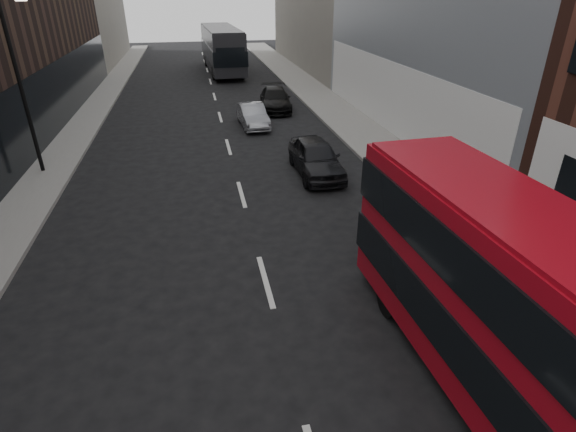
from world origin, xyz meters
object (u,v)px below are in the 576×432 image
car_a (316,157)px  car_c (275,99)px  red_bus (529,318)px  grey_bus (222,48)px  car_b (253,116)px  street_lamp (20,76)px

car_a → car_c: bearing=88.5°
red_bus → car_a: size_ratio=2.23×
car_a → car_c: 11.66m
grey_bus → car_b: bearing=-91.6°
street_lamp → car_a: bearing=-11.9°
street_lamp → car_c: street_lamp is taller
grey_bus → car_a: (1.96, -27.12, -1.37)m
street_lamp → car_a: (11.67, -2.46, -3.42)m
car_a → car_b: car_a is taller
street_lamp → red_bus: bearing=-51.3°
red_bus → car_b: 20.80m
car_a → street_lamp: bearing=168.2°
red_bus → car_a: 12.75m
street_lamp → car_c: size_ratio=1.47×
car_b → car_c: 4.20m
red_bus → grey_bus: bearing=91.2°
car_a → red_bus: bearing=-88.0°
red_bus → street_lamp: bearing=126.5°
car_c → car_a: bearing=-85.2°
street_lamp → car_b: 11.92m
red_bus → car_c: red_bus is taller
red_bus → car_c: (-0.11, 24.32, -1.54)m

